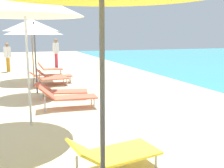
% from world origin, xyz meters
% --- Properties ---
extents(lounger_fourth_shoreside, '(1.40, 0.81, 0.52)m').
position_xyz_m(lounger_fourth_shoreside, '(-0.10, 10.54, 0.27)').
color(lounger_fourth_shoreside, yellow).
rests_on(lounger_fourth_shoreside, ground).
extents(umbrella_fifth, '(2.44, 2.44, 2.96)m').
position_xyz_m(umbrella_fifth, '(-1.18, 13.00, 2.62)').
color(umbrella_fifth, silver).
rests_on(umbrella_fifth, ground).
extents(lounger_fifth_shoreside, '(1.58, 0.67, 0.65)m').
position_xyz_m(lounger_fifth_shoreside, '(-0.18, 14.13, 0.34)').
color(lounger_fifth_shoreside, '#D8593F').
rests_on(lounger_fifth_shoreside, ground).
extents(umbrella_sixth, '(1.90, 1.90, 2.40)m').
position_xyz_m(umbrella_sixth, '(-0.85, 16.33, 2.16)').
color(umbrella_sixth, '#4C4C51').
rests_on(umbrella_sixth, ground).
extents(lounger_sixth_shoreside, '(1.52, 0.79, 0.59)m').
position_xyz_m(lounger_sixth_shoreside, '(-0.34, 17.59, 0.32)').
color(lounger_sixth_shoreside, '#D8593F').
rests_on(lounger_sixth_shoreside, ground).
extents(lounger_sixth_inland, '(1.70, 0.95, 0.51)m').
position_xyz_m(lounger_sixth_inland, '(-0.17, 15.35, 0.25)').
color(lounger_sixth_inland, '#D8593F').
rests_on(lounger_sixth_inland, ground).
extents(umbrella_farthest, '(2.41, 2.41, 2.73)m').
position_xyz_m(umbrella_farthest, '(-0.81, 19.44, 2.40)').
color(umbrella_farthest, olive).
rests_on(umbrella_farthest, ground).
extents(lounger_farthest_shoreside, '(1.27, 0.69, 0.64)m').
position_xyz_m(lounger_farthest_shoreside, '(0.02, 20.66, 0.32)').
color(lounger_farthest_shoreside, '#D8593F').
rests_on(lounger_farthest_shoreside, ground).
extents(lounger_farthest_inland, '(1.50, 0.63, 0.63)m').
position_xyz_m(lounger_farthest_inland, '(-0.08, 18.17, 0.33)').
color(lounger_farthest_inland, '#D8593F').
rests_on(lounger_farthest_inland, ground).
extents(person_walking_near, '(0.35, 0.42, 1.75)m').
position_xyz_m(person_walking_near, '(0.73, 23.56, 1.07)').
color(person_walking_near, '#D8334C').
rests_on(person_walking_near, ground).
extents(person_walking_far, '(0.38, 0.42, 1.56)m').
position_xyz_m(person_walking_far, '(-2.00, 22.55, 0.94)').
color(person_walking_far, orange).
rests_on(person_walking_far, ground).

